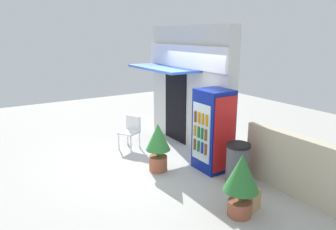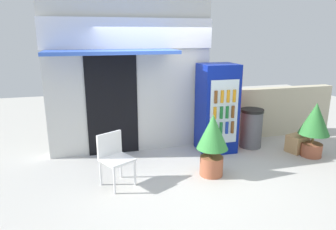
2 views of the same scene
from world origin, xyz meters
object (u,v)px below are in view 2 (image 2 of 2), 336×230
at_px(drink_cooler, 217,108).
at_px(potted_plant_curbside, 315,124).
at_px(cardboard_box, 297,143).
at_px(plastic_chair, 114,155).
at_px(trash_bin, 251,128).
at_px(potted_plant_near_shop, 212,140).

xyz_separation_m(drink_cooler, potted_plant_curbside, (1.70, -0.82, -0.23)).
bearing_deg(drink_cooler, cardboard_box, -18.89).
relative_size(drink_cooler, cardboard_box, 4.57).
bearing_deg(cardboard_box, plastic_chair, -173.80).
bearing_deg(drink_cooler, potted_plant_curbside, -25.76).
bearing_deg(cardboard_box, trash_bin, 146.08).
height_order(plastic_chair, potted_plant_near_shop, potted_plant_near_shop).
bearing_deg(potted_plant_near_shop, drink_cooler, 62.42).
relative_size(potted_plant_curbside, cardboard_box, 2.77).
bearing_deg(trash_bin, drink_cooler, 178.91).
distance_m(trash_bin, cardboard_box, 0.97).
relative_size(drink_cooler, potted_plant_curbside, 1.65).
height_order(potted_plant_near_shop, potted_plant_curbside, potted_plant_curbside).
height_order(trash_bin, cardboard_box, trash_bin).
xyz_separation_m(trash_bin, cardboard_box, (0.78, -0.53, -0.24)).
bearing_deg(potted_plant_curbside, drink_cooler, 154.24).
bearing_deg(potted_plant_near_shop, plastic_chair, 175.84).
bearing_deg(potted_plant_near_shop, cardboard_box, 13.90).
height_order(plastic_chair, potted_plant_curbside, potted_plant_curbside).
height_order(drink_cooler, trash_bin, drink_cooler).
height_order(potted_plant_curbside, cardboard_box, potted_plant_curbside).
distance_m(plastic_chair, trash_bin, 3.14).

